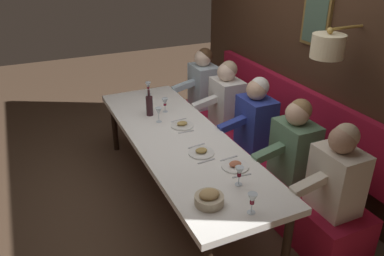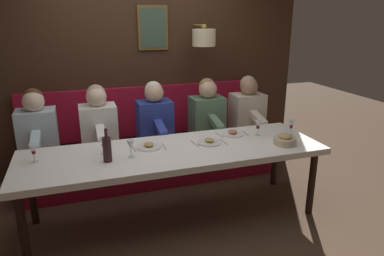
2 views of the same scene
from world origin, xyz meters
The scene contains 19 objects.
ground_plane centered at (0.00, 0.00, 0.00)m, with size 12.00×12.00×0.00m, color #4C3828.
dining_table centered at (0.00, 0.00, 0.68)m, with size 0.90×2.87×0.74m.
banquette_bench centered at (0.89, 0.00, 0.23)m, with size 0.52×3.07×0.45m, color maroon.
back_wall_panel centered at (1.46, -0.01, 1.36)m, with size 0.59×4.27×2.90m.
diner_nearest centered at (0.88, -1.22, 0.82)m, with size 0.60×0.40×0.79m.
diner_near centered at (0.88, -0.67, 0.82)m, with size 0.60×0.40×0.79m.
diner_middle centered at (0.88, -0.01, 0.82)m, with size 0.60×0.40×0.79m.
diner_far centered at (0.88, 0.63, 0.82)m, with size 0.60×0.40×0.79m.
diner_farthest centered at (0.88, 1.27, 0.82)m, with size 0.60×0.40×0.79m.
place_setting_0 centered at (0.22, -0.71, 0.75)m, with size 0.24×0.32×0.05m.
place_setting_1 centered at (0.06, -0.38, 0.75)m, with size 0.24×0.32×0.05m.
place_setting_2 centered at (0.13, 0.22, 0.75)m, with size 0.24×0.32×0.05m.
wine_glass_0 centered at (0.10, 1.24, 0.86)m, with size 0.07×0.07×0.16m.
wine_glass_1 centered at (0.12, -0.95, 0.86)m, with size 0.07×0.07×0.16m.
wine_glass_2 centered at (0.10, 0.65, 0.86)m, with size 0.07×0.07×0.16m.
wine_glass_3 centered at (-0.06, 0.42, 0.86)m, with size 0.07×0.07×0.16m.
wine_glass_4 centered at (0.02, -1.29, 0.86)m, with size 0.07×0.07×0.16m.
wine_bottle centered at (-0.09, 0.63, 0.86)m, with size 0.08×0.08×0.30m.
bread_bowl centered at (-0.21, -1.07, 0.79)m, with size 0.22×0.22×0.12m.
Camera 2 is at (-3.04, 0.84, 1.96)m, focal length 33.14 mm.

